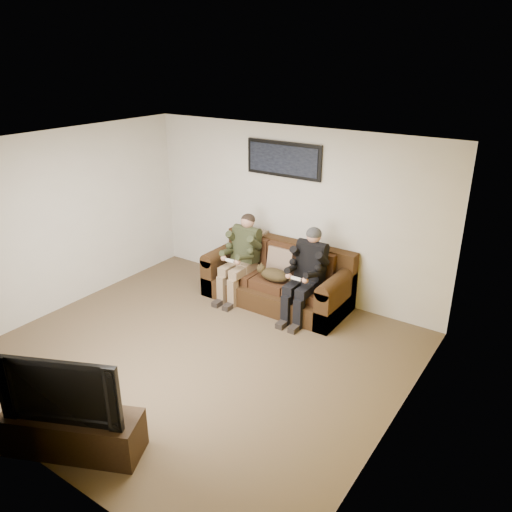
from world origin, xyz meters
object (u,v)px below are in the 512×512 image
Objects in this scene: cat at (273,274)px; framed_poster at (283,159)px; sofa at (279,280)px; tv_stand at (73,432)px; person_left at (242,252)px; person_right at (307,269)px; television at (65,385)px.

framed_poster is (-0.25, 0.64, 1.56)m from cat.
tv_stand is at bearing -89.58° from sofa.
cat is at bearing -5.84° from person_left.
person_right is at bearing 57.05° from tv_stand.
television is (0.60, -3.59, 0.02)m from person_left.
tv_stand is 1.13× the size of television.
cat is (-0.52, -0.06, -0.19)m from person_right.
person_right is 3.64m from television.
person_right is at bearing -36.67° from framed_poster.
sofa is at bearing -62.69° from framed_poster.
person_right reaches higher than television.
sofa is 1.69× the size of person_right.
framed_poster is (-0.77, 0.57, 1.37)m from person_right.
television is (0.03, -3.78, 0.41)m from sofa.
person_left reaches higher than sofa.
framed_poster is at bearing 68.71° from television.
person_left is 1.04× the size of framed_poster.
television reaches higher than sofa.
sofa is 1.70× the size of person_left.
person_right is 1.67m from framed_poster.
cat is (0.05, -0.25, 0.20)m from sofa.
person_right is (1.13, 0.00, 0.00)m from person_left.
person_right reaches higher than tv_stand.
television is at bearing -90.38° from cat.
sofa is at bearing 162.03° from person_right.
television is (0.23, -4.17, -1.35)m from framed_poster.
sofa is at bearing 66.01° from tv_stand.
person_left is 1.13m from person_right.
person_right is 1.04× the size of framed_poster.
framed_poster is (-0.20, 0.39, 1.76)m from sofa.
tv_stand is (0.60, -3.59, -0.52)m from person_left.
tv_stand is 0.55m from television.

